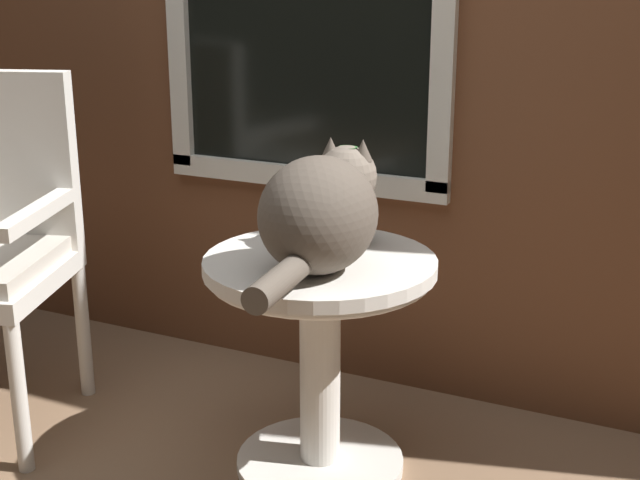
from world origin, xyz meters
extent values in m
cube|color=silver|center=(-0.13, 0.83, 0.68)|extent=(0.99, 0.03, 0.07)
cube|color=silver|center=(-0.59, 0.83, 1.21)|extent=(0.07, 0.03, 1.06)
cube|color=silver|center=(0.33, 0.83, 1.21)|extent=(0.07, 0.03, 1.06)
cube|color=black|center=(-0.13, 0.84, 1.21)|extent=(0.90, 0.01, 1.04)
cylinder|color=silver|center=(0.20, 0.27, 0.01)|extent=(0.47, 0.47, 0.03)
cylinder|color=silver|center=(0.20, 0.27, 0.31)|extent=(0.11, 0.11, 0.55)
cylinder|color=silver|center=(0.20, 0.27, 0.60)|extent=(0.61, 0.61, 0.03)
torus|color=silver|center=(0.20, 0.27, 0.57)|extent=(0.59, 0.59, 0.02)
cylinder|color=silver|center=(-0.54, -0.09, 0.22)|extent=(0.04, 0.04, 0.44)
cylinder|color=silver|center=(-0.68, 0.35, 0.22)|extent=(0.04, 0.04, 0.44)
cube|color=silver|center=(-0.61, 0.13, 0.68)|extent=(0.19, 0.46, 0.04)
ellipsoid|color=brown|center=(0.23, 0.18, 0.76)|extent=(0.32, 0.36, 0.29)
sphere|color=#76695D|center=(0.22, 0.39, 0.81)|extent=(0.16, 0.16, 0.16)
cone|color=brown|center=(0.26, 0.40, 0.89)|extent=(0.05, 0.05, 0.06)
cone|color=brown|center=(0.17, 0.39, 0.89)|extent=(0.05, 0.05, 0.06)
cylinder|color=brown|center=(0.25, -0.05, 0.67)|extent=(0.09, 0.31, 0.06)
cylinder|color=#99999E|center=(0.22, 0.42, 0.62)|extent=(0.08, 0.08, 0.01)
ellipsoid|color=#99999E|center=(0.22, 0.42, 0.70)|extent=(0.14, 0.14, 0.14)
cylinder|color=#99999E|center=(0.22, 0.42, 0.77)|extent=(0.08, 0.08, 0.04)
torus|color=#99999E|center=(0.22, 0.42, 0.79)|extent=(0.10, 0.10, 0.02)
cylinder|color=#2D662D|center=(0.21, 0.43, 0.83)|extent=(0.03, 0.03, 0.08)
cone|color=#2D662D|center=(0.19, 0.44, 0.87)|extent=(0.04, 0.04, 0.02)
cylinder|color=#2D662D|center=(0.22, 0.41, 0.84)|extent=(0.01, 0.03, 0.09)
cone|color=#2D662D|center=(0.22, 0.40, 0.88)|extent=(0.04, 0.04, 0.02)
camera|label=1|loc=(1.13, -1.70, 1.35)|focal=49.69mm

